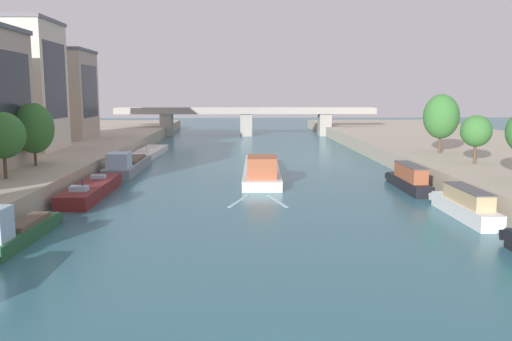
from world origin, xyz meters
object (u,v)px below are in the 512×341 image
moored_boat_right_midway (409,179)px  tree_right_midway (476,131)px  moored_boat_left_gap_after (128,165)px  tree_right_far (441,117)px  tree_left_distant (3,135)px  moored_boat_left_near (19,231)px  tree_left_end_of_row (34,128)px  moored_boat_right_far (465,205)px  moored_boat_left_end (92,189)px  bridge_far (246,118)px  moored_boat_left_midway (150,152)px  barge_midriver (261,169)px

moored_boat_right_midway → tree_right_midway: (8.74, 3.76, 4.83)m
moored_boat_left_gap_after → moored_boat_right_midway: bearing=-22.8°
moored_boat_right_midway → tree_right_far: tree_right_far is taller
moored_boat_right_midway → tree_left_distant: size_ratio=1.84×
moored_boat_left_near → tree_left_end_of_row: tree_left_end_of_row is taller
moored_boat_right_far → tree_left_end_of_row: tree_left_end_of_row is taller
moored_boat_left_gap_after → tree_right_far: size_ratio=2.13×
moored_boat_left_near → moored_boat_right_midway: 38.73m
moored_boat_left_end → tree_right_midway: tree_right_midway is taller
bridge_far → moored_boat_right_far: bearing=-78.7°
tree_left_distant → moored_boat_left_gap_after: bearing=67.9°
moored_boat_right_midway → tree_right_midway: size_ratio=2.09×
moored_boat_left_near → tree_right_far: (42.26, 33.96, 6.24)m
moored_boat_left_gap_after → moored_boat_left_midway: moored_boat_left_gap_after is taller
moored_boat_right_far → bridge_far: bridge_far is taller
tree_right_far → bridge_far: (-25.12, 56.94, -2.84)m
barge_midriver → tree_left_end_of_row: size_ratio=3.59×
moored_boat_left_midway → tree_left_end_of_row: (-7.94, -28.95, 5.91)m
tree_right_far → tree_left_distant: bearing=-158.5°
bridge_far → tree_right_far: bearing=-66.2°
moored_boat_left_end → moored_boat_right_far: bearing=-17.2°
moored_boat_right_midway → tree_left_distant: tree_left_distant is taller
moored_boat_left_near → moored_boat_left_end: (0.37, 16.97, -0.24)m
tree_left_distant → bridge_far: tree_left_distant is taller
tree_left_end_of_row → tree_right_midway: tree_left_end_of_row is taller
tree_left_end_of_row → moored_boat_left_near: bearing=-72.3°
moored_boat_right_midway → tree_left_end_of_row: (-40.97, 3.99, 5.26)m
tree_right_midway → bridge_far: size_ratio=0.09×
moored_boat_left_end → moored_boat_right_far: 35.23m
moored_boat_right_far → bridge_far: (-16.89, 84.33, 3.23)m
tree_right_midway → tree_right_far: bearing=89.8°
tree_right_far → moored_boat_left_near: bearing=-141.2°
barge_midriver → moored_boat_left_gap_after: (-17.39, 4.48, -0.01)m
tree_right_midway → tree_left_end_of_row: bearing=179.7°
barge_midriver → tree_right_far: size_ratio=3.18×
moored_boat_left_gap_after → moored_boat_left_midway: size_ratio=0.99×
tree_left_distant → tree_left_end_of_row: size_ratio=0.90×
moored_boat_right_midway → bridge_far: 73.33m
tree_left_end_of_row → moored_boat_left_gap_after: bearing=50.4°
moored_boat_left_gap_after → barge_midriver: bearing=-14.4°
moored_boat_left_near → moored_boat_left_midway: bearing=89.5°
moored_boat_right_midway → tree_left_end_of_row: tree_left_end_of_row is taller
moored_boat_right_far → moored_boat_right_midway: 12.92m
barge_midriver → tree_right_far: 25.52m
tree_right_far → moored_boat_right_far: bearing=-106.7°
tree_left_end_of_row → tree_right_far: size_ratio=0.89×
tree_left_distant → tree_right_far: bearing=21.5°
moored_boat_left_near → moored_boat_left_midway: 52.43m
moored_boat_right_midway → tree_left_end_of_row: size_ratio=1.66×
tree_right_midway → tree_left_distant: bearing=-169.9°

